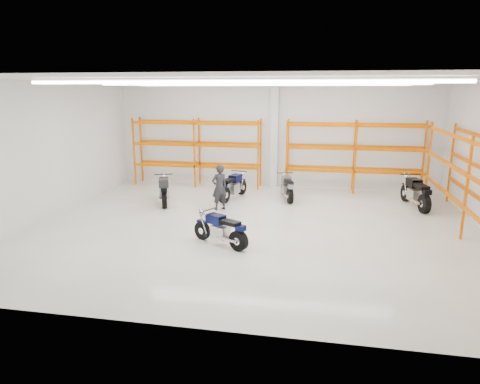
% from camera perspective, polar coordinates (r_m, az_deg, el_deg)
% --- Properties ---
extents(ground, '(14.00, 14.00, 0.00)m').
position_cam_1_polar(ground, '(13.53, 1.78, -4.68)').
color(ground, beige).
rests_on(ground, ground).
extents(room_shell, '(14.02, 12.02, 4.51)m').
position_cam_1_polar(room_shell, '(12.91, 1.91, 9.32)').
color(room_shell, white).
rests_on(room_shell, ground).
extents(motorcycle_main, '(1.74, 1.06, 0.95)m').
position_cam_1_polar(motorcycle_main, '(11.83, -2.40, -5.15)').
color(motorcycle_main, black).
rests_on(motorcycle_main, ground).
extents(motorcycle_back_a, '(1.06, 2.13, 1.13)m').
position_cam_1_polar(motorcycle_back_a, '(16.28, -10.10, 0.23)').
color(motorcycle_back_a, black).
rests_on(motorcycle_back_a, ground).
extents(motorcycle_back_b, '(0.91, 2.08, 1.04)m').
position_cam_1_polar(motorcycle_back_b, '(16.77, -1.04, 0.66)').
color(motorcycle_back_b, black).
rests_on(motorcycle_back_b, ground).
extents(motorcycle_back_c, '(0.78, 1.95, 0.97)m').
position_cam_1_polar(motorcycle_back_c, '(16.84, 6.30, 0.52)').
color(motorcycle_back_c, black).
rests_on(motorcycle_back_c, ground).
extents(motorcycle_back_d, '(0.83, 2.30, 1.14)m').
position_cam_1_polar(motorcycle_back_d, '(16.81, 22.43, -0.20)').
color(motorcycle_back_d, black).
rests_on(motorcycle_back_d, ground).
extents(standing_man, '(0.71, 0.69, 1.65)m').
position_cam_1_polar(standing_man, '(15.24, -2.77, 0.61)').
color(standing_man, black).
rests_on(standing_man, ground).
extents(structural_column, '(0.32, 0.32, 4.50)m').
position_cam_1_polar(structural_column, '(18.73, 4.60, 7.44)').
color(structural_column, white).
rests_on(structural_column, ground).
extents(pallet_racking_back_left, '(5.67, 0.87, 3.00)m').
position_cam_1_polar(pallet_racking_back_left, '(19.11, -5.78, 6.14)').
color(pallet_racking_back_left, '#E75800').
rests_on(pallet_racking_back_left, ground).
extents(pallet_racking_back_right, '(5.67, 0.87, 3.00)m').
position_cam_1_polar(pallet_racking_back_right, '(18.40, 15.09, 5.46)').
color(pallet_racking_back_right, '#E75800').
rests_on(pallet_racking_back_right, ground).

